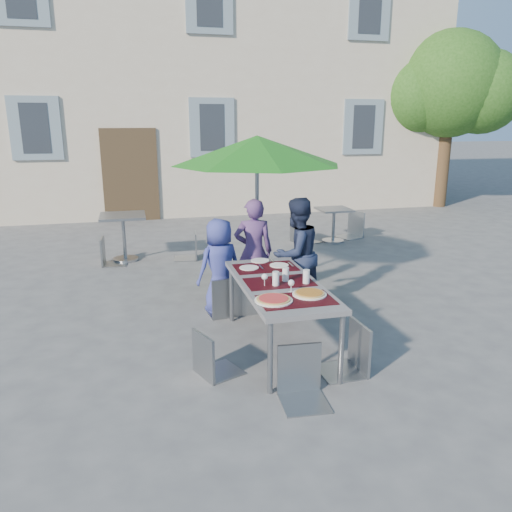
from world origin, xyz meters
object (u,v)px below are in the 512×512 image
object	(u,v)px
child_2	(296,254)
chair_2	(292,272)
dining_table	(279,287)
cafe_table_1	(334,220)
chair_0	(226,272)
chair_3	(211,328)
chair_1	(256,266)
cafe_table_0	(123,228)
child_1	(253,251)
bg_chair_l_0	(107,235)
chair_5	(303,343)
bg_chair_l_1	(302,212)
chair_4	(352,320)
patio_umbrella	(257,152)
bg_chair_r_1	(353,209)
pizza_near_right	(309,293)
bg_chair_r_0	(190,230)
child_0	(220,266)
pizza_near_left	(273,299)

from	to	relation	value
child_2	chair_2	world-z (taller)	child_2
dining_table	cafe_table_1	distance (m)	5.06
cafe_table_1	chair_0	bearing A→B (deg)	-130.27
child_2	chair_0	world-z (taller)	child_2
child_2	chair_3	distance (m)	2.05
chair_1	cafe_table_1	xyz separation A→B (m)	(2.44, 3.30, -0.17)
cafe_table_0	child_1	bearing A→B (deg)	-56.46
bg_chair_l_0	chair_5	bearing A→B (deg)	-69.67
child_2	chair_3	world-z (taller)	child_2
dining_table	chair_3	size ratio (longest dim) A/B	2.17
chair_2	chair_5	xyz separation A→B (m)	(-0.56, -2.00, -0.01)
child_1	chair_2	bearing A→B (deg)	139.60
chair_2	bg_chair_l_1	distance (m)	3.74
chair_2	chair_5	bearing A→B (deg)	-105.70
bg_chair_l_0	chair_1	bearing A→B (deg)	-54.78
chair_4	patio_umbrella	distance (m)	3.04
child_2	bg_chair_r_1	world-z (taller)	child_2
pizza_near_right	bg_chair_l_0	xyz separation A→B (m)	(-2.04, 4.26, -0.25)
child_2	chair_5	size ratio (longest dim) A/B	1.61
bg_chair_l_1	bg_chair_r_0	bearing A→B (deg)	-164.46
dining_table	chair_1	world-z (taller)	chair_1
pizza_near_right	chair_1	xyz separation A→B (m)	(-0.14, 1.56, -0.16)
patio_umbrella	bg_chair_r_1	size ratio (longest dim) A/B	2.35
child_0	bg_chair_r_1	size ratio (longest dim) A/B	1.20
child_2	cafe_table_1	size ratio (longest dim) A/B	2.14
pizza_near_left	bg_chair_r_0	size ratio (longest dim) A/B	0.40
chair_3	bg_chair_r_0	world-z (taller)	bg_chair_r_0
chair_1	patio_umbrella	size ratio (longest dim) A/B	0.43
bg_chair_r_1	pizza_near_left	bearing A→B (deg)	-121.76
dining_table	chair_2	distance (m)	1.11
dining_table	cafe_table_0	bearing A→B (deg)	111.90
chair_2	bg_chair_r_0	bearing A→B (deg)	108.48
child_1	bg_chair_l_0	distance (m)	3.06
chair_2	chair_1	bearing A→B (deg)	165.42
pizza_near_right	cafe_table_0	size ratio (longest dim) A/B	0.41
pizza_near_right	chair_5	xyz separation A→B (m)	(-0.26, -0.56, -0.24)
dining_table	bg_chair_r_1	size ratio (longest dim) A/B	1.83
chair_1	bg_chair_l_0	size ratio (longest dim) A/B	1.15
chair_4	cafe_table_0	world-z (taller)	chair_4
cafe_table_1	chair_4	bearing A→B (deg)	-110.94
chair_5	bg_chair_r_0	xyz separation A→B (m)	(-0.39, 4.85, -0.01)
chair_1	chair_2	world-z (taller)	chair_1
pizza_near_left	pizza_near_right	distance (m)	0.39
cafe_table_1	patio_umbrella	bearing A→B (deg)	-132.55
pizza_near_left	chair_3	size ratio (longest dim) A/B	0.42
pizza_near_left	child_1	bearing A→B (deg)	81.49
dining_table	pizza_near_left	xyz separation A→B (m)	(-0.22, -0.53, 0.07)
pizza_near_right	chair_1	size ratio (longest dim) A/B	0.32
pizza_near_left	dining_table	bearing A→B (deg)	67.78
child_0	pizza_near_right	bearing A→B (deg)	88.73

